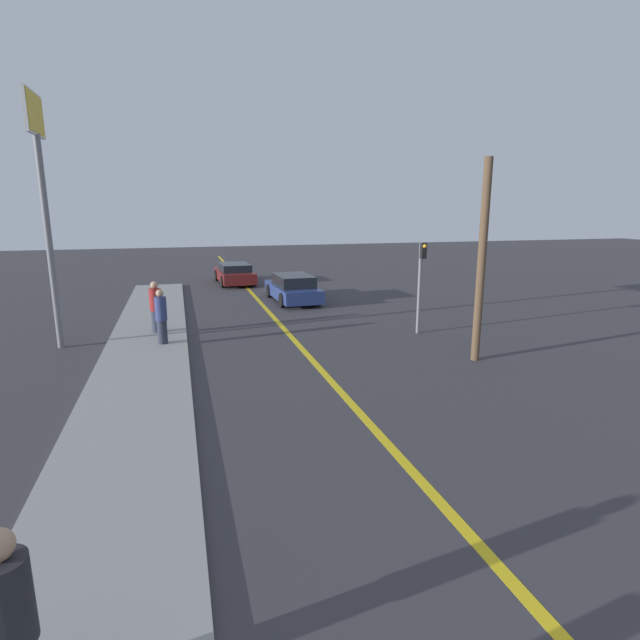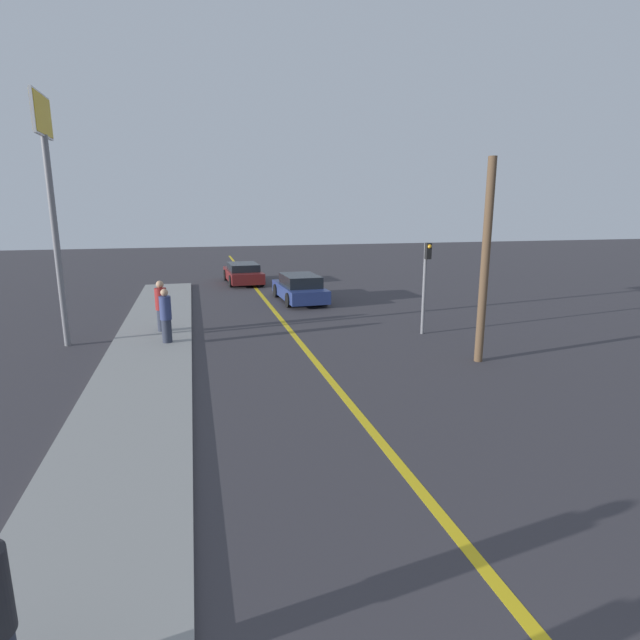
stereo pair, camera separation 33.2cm
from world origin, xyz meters
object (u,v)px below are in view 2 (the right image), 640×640
object	(u,v)px
utility_pole	(485,263)
traffic_light	(425,277)
car_ahead_center	(243,273)
roadside_sign	(47,165)
pedestrian_far_standing	(166,316)
car_near_right_lane	(300,288)
pedestrian_by_sign	(161,306)

from	to	relation	value
utility_pole	traffic_light	bearing A→B (deg)	92.77
car_ahead_center	roadside_sign	xyz separation A→B (m)	(-6.99, -12.58, 5.07)
pedestrian_far_standing	utility_pole	size ratio (longest dim) A/B	0.31
car_ahead_center	car_near_right_lane	bearing A→B (deg)	-75.36
pedestrian_far_standing	utility_pole	bearing A→B (deg)	-24.43
pedestrian_far_standing	pedestrian_by_sign	world-z (taller)	pedestrian_by_sign
pedestrian_by_sign	traffic_light	world-z (taller)	traffic_light
car_ahead_center	roadside_sign	bearing A→B (deg)	-121.50
car_near_right_lane	car_ahead_center	bearing A→B (deg)	104.79
utility_pole	pedestrian_by_sign	bearing A→B (deg)	148.00
car_near_right_lane	traffic_light	bearing A→B (deg)	-70.61
car_near_right_lane	utility_pole	xyz separation A→B (m)	(3.10, -10.75, 2.26)
pedestrian_far_standing	roadside_sign	bearing A→B (deg)	166.63
pedestrian_by_sign	utility_pole	world-z (taller)	utility_pole
traffic_light	pedestrian_by_sign	bearing A→B (deg)	165.23
car_ahead_center	pedestrian_by_sign	world-z (taller)	pedestrian_by_sign
pedestrian_by_sign	utility_pole	distance (m)	10.99
car_ahead_center	roadside_sign	size ratio (longest dim) A/B	0.60
traffic_light	utility_pole	xyz separation A→B (m)	(0.16, -3.36, 0.85)
utility_pole	pedestrian_far_standing	bearing A→B (deg)	155.57
utility_pole	car_ahead_center	bearing A→B (deg)	106.46
car_near_right_lane	pedestrian_far_standing	size ratio (longest dim) A/B	2.56
car_ahead_center	traffic_light	distance (m)	14.97
pedestrian_far_standing	traffic_light	bearing A→B (deg)	-4.59
traffic_light	roadside_sign	size ratio (longest dim) A/B	0.42
pedestrian_by_sign	traffic_light	bearing A→B (deg)	-14.77
car_ahead_center	roadside_sign	world-z (taller)	roadside_sign
traffic_light	roadside_sign	xyz separation A→B (m)	(-11.97, 1.46, 3.63)
traffic_light	utility_pole	size ratio (longest dim) A/B	0.56
pedestrian_far_standing	pedestrian_by_sign	bearing A→B (deg)	97.74
pedestrian_far_standing	car_ahead_center	bearing A→B (deg)	74.03
roadside_sign	utility_pole	distance (m)	13.35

